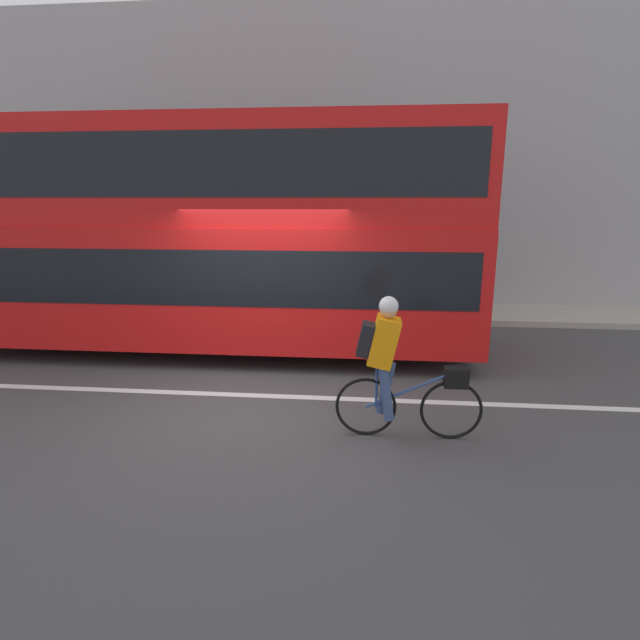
{
  "coord_description": "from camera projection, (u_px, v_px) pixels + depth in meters",
  "views": [
    {
      "loc": [
        1.54,
        -6.15,
        2.65
      ],
      "look_at": [
        0.89,
        0.58,
        1.0
      ],
      "focal_mm": 28.0,
      "sensor_mm": 36.0,
      "label": 1
    }
  ],
  "objects": [
    {
      "name": "building_facade",
      "position": [
        307.0,
        161.0,
        12.1
      ],
      "size": [
        60.0,
        0.3,
        7.09
      ],
      "color": "#9E9EA3",
      "rests_on": "ground_plane"
    },
    {
      "name": "bus",
      "position": [
        208.0,
        229.0,
        8.58
      ],
      "size": [
        9.12,
        2.58,
        3.87
      ],
      "color": "black",
      "rests_on": "ground_plane"
    },
    {
      "name": "road_center_line",
      "position": [
        253.0,
        395.0,
        6.89
      ],
      "size": [
        50.0,
        0.14,
        0.01
      ],
      "primitive_type": "cube",
      "color": "silver",
      "rests_on": "ground_plane"
    },
    {
      "name": "trash_bin",
      "position": [
        393.0,
        289.0,
        11.45
      ],
      "size": [
        0.52,
        0.52,
        1.01
      ],
      "color": "#515156",
      "rests_on": "sidewalk_curb"
    },
    {
      "name": "ground_plane",
      "position": [
        250.0,
        401.0,
        6.72
      ],
      "size": [
        80.0,
        80.0,
        0.0
      ],
      "primitive_type": "plane",
      "color": "#424244"
    },
    {
      "name": "cyclist_on_bike",
      "position": [
        394.0,
        363.0,
        5.51
      ],
      "size": [
        1.65,
        0.32,
        1.63
      ],
      "color": "black",
      "rests_on": "ground_plane"
    },
    {
      "name": "sidewalk_curb",
      "position": [
        302.0,
        310.0,
        11.88
      ],
      "size": [
        60.0,
        1.86,
        0.13
      ],
      "color": "#A8A399",
      "rests_on": "ground_plane"
    }
  ]
}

